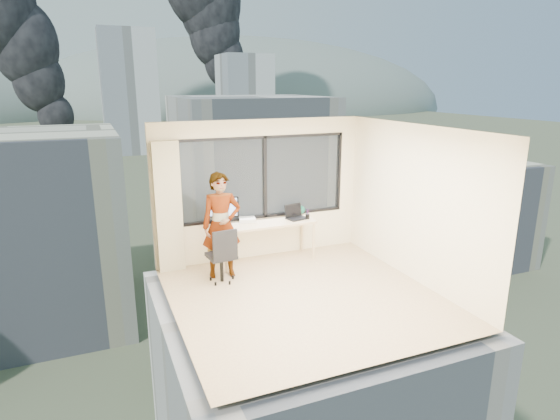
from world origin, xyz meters
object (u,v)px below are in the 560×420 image
laptop (297,213)px  chair (221,254)px  desk (267,242)px  person (221,225)px  monitor (223,211)px  handbag (299,210)px  game_console (247,220)px

laptop → chair: bearing=-172.8°
laptop → desk: bearing=166.5°
chair → laptop: size_ratio=2.43×
chair → laptop: 1.80m
person → laptop: (1.57, 0.35, -0.03)m
monitor → laptop: bearing=14.2°
chair → handbag: (1.81, 0.84, 0.36)m
desk → game_console: game_console is taller
monitor → game_console: 0.56m
desk → monitor: bearing=175.9°
person → game_console: bearing=47.4°
person → handbag: person is taller
chair → desk: bearing=24.7°
game_console → monitor: bearing=-154.9°
game_console → laptop: (0.93, -0.19, 0.09)m
person → chair: bearing=-102.2°
laptop → handbag: bearing=45.4°
laptop → handbag: size_ratio=1.66×
laptop → handbag: (0.15, 0.25, -0.03)m
laptop → handbag: laptop is taller
person → game_console: 0.85m
game_console → laptop: laptop is taller
chair → person: person is taller
desk → chair: chair is taller
desk → person: size_ratio=0.99×
desk → chair: 1.20m
desk → monitor: (-0.80, 0.06, 0.66)m
chair → monitor: bearing=65.0°
chair → game_console: bearing=41.6°
desk → laptop: size_ratio=4.52×
person → monitor: (0.15, 0.42, 0.13)m
chair → monitor: monitor is taller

